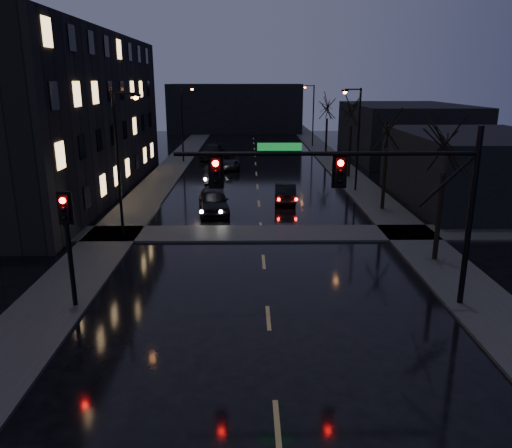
{
  "coord_description": "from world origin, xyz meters",
  "views": [
    {
      "loc": [
        -0.7,
        -8.92,
        8.53
      ],
      "look_at": [
        -0.44,
        9.59,
        3.2
      ],
      "focal_mm": 35.0,
      "sensor_mm": 36.0,
      "label": 1
    }
  ],
  "objects_px": {
    "oncoming_car_a": "(213,201)",
    "oncoming_car_d": "(212,152)",
    "oncoming_car_c": "(227,161)",
    "oncoming_car_b": "(214,174)",
    "lead_car": "(285,193)"
  },
  "relations": [
    {
      "from": "oncoming_car_a",
      "to": "oncoming_car_d",
      "type": "relative_size",
      "value": 0.88
    },
    {
      "from": "oncoming_car_c",
      "to": "oncoming_car_d",
      "type": "relative_size",
      "value": 1.04
    },
    {
      "from": "oncoming_car_a",
      "to": "oncoming_car_b",
      "type": "xyz_separation_m",
      "value": [
        -0.68,
        10.74,
        -0.13
      ]
    },
    {
      "from": "oncoming_car_a",
      "to": "oncoming_car_b",
      "type": "bearing_deg",
      "value": 86.74
    },
    {
      "from": "oncoming_car_b",
      "to": "lead_car",
      "type": "height_order",
      "value": "lead_car"
    },
    {
      "from": "oncoming_car_c",
      "to": "lead_car",
      "type": "height_order",
      "value": "oncoming_car_c"
    },
    {
      "from": "oncoming_car_d",
      "to": "lead_car",
      "type": "distance_m",
      "value": 22.15
    },
    {
      "from": "oncoming_car_b",
      "to": "oncoming_car_d",
      "type": "distance_m",
      "value": 13.47
    },
    {
      "from": "oncoming_car_c",
      "to": "lead_car",
      "type": "xyz_separation_m",
      "value": [
        4.86,
        -14.45,
        -0.08
      ]
    },
    {
      "from": "oncoming_car_c",
      "to": "oncoming_car_d",
      "type": "xyz_separation_m",
      "value": [
        -1.97,
        6.62,
        0.0
      ]
    },
    {
      "from": "oncoming_car_d",
      "to": "lead_car",
      "type": "bearing_deg",
      "value": -66.65
    },
    {
      "from": "oncoming_car_a",
      "to": "oncoming_car_c",
      "type": "distance_m",
      "value": 17.54
    },
    {
      "from": "oncoming_car_b",
      "to": "lead_car",
      "type": "xyz_separation_m",
      "value": [
        5.69,
        -7.65,
        0.02
      ]
    },
    {
      "from": "oncoming_car_d",
      "to": "oncoming_car_a",
      "type": "bearing_deg",
      "value": -80.29
    },
    {
      "from": "lead_car",
      "to": "oncoming_car_d",
      "type": "bearing_deg",
      "value": -68.69
    }
  ]
}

